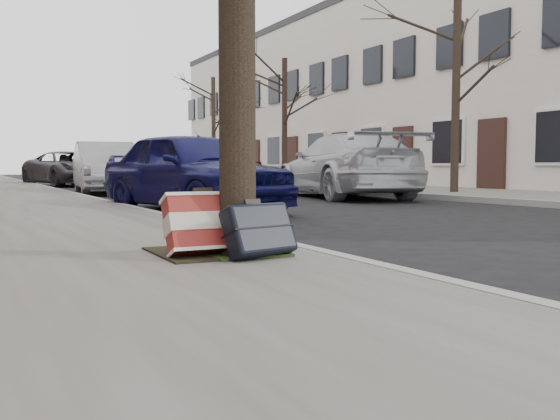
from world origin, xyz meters
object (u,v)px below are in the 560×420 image
suitcase_red (208,224)px  car_near_front (192,171)px  car_near_mid (106,168)px  suitcase_navy (259,229)px

suitcase_red → car_near_front: bearing=71.5°
car_near_front → car_near_mid: car_near_mid is taller
car_near_front → suitcase_red: bearing=-121.3°
suitcase_red → suitcase_navy: bearing=-42.0°
suitcase_navy → car_near_mid: size_ratio=0.12×
suitcase_red → car_near_front: 6.01m
car_near_front → car_near_mid: bearing=75.3°
suitcase_red → suitcase_navy: (0.28, -0.25, -0.03)m
suitcase_navy → car_near_mid: bearing=69.3°
car_near_front → car_near_mid: (0.19, 7.78, 0.04)m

